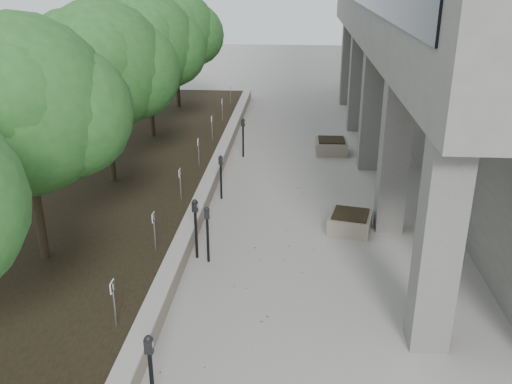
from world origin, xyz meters
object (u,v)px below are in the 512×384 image
(crabapple_tree_5, at_px, (176,49))
(crabapple_tree_2, at_px, (27,143))
(parking_meter_4, at_px, (221,177))
(planter_back, at_px, (331,146))
(parking_meter_3, at_px, (196,229))
(planter_front, at_px, (350,222))
(crabapple_tree_3, at_px, (105,94))
(parking_meter_5, at_px, (243,138))
(crabapple_tree_4, at_px, (148,66))
(parking_meter_1, at_px, (151,377))
(parking_meter_2, at_px, (208,235))

(crabapple_tree_5, bearing_deg, crabapple_tree_2, -90.00)
(parking_meter_4, height_order, planter_back, parking_meter_4)
(parking_meter_3, xyz_separation_m, parking_meter_4, (0.10, 3.76, -0.07))
(crabapple_tree_2, height_order, crabapple_tree_5, same)
(parking_meter_3, bearing_deg, planter_front, 39.60)
(crabapple_tree_3, relative_size, crabapple_tree_5, 1.00)
(crabapple_tree_3, xyz_separation_m, crabapple_tree_5, (0.00, 10.00, 0.00))
(crabapple_tree_2, height_order, parking_meter_5, crabapple_tree_2)
(planter_back, bearing_deg, planter_front, -88.60)
(parking_meter_3, bearing_deg, crabapple_tree_2, -149.92)
(crabapple_tree_4, xyz_separation_m, crabapple_tree_5, (0.00, 5.00, 0.00))
(crabapple_tree_4, bearing_deg, parking_meter_1, -75.92)
(parking_meter_3, bearing_deg, parking_meter_1, -73.22)
(parking_meter_3, bearing_deg, crabapple_tree_3, 143.73)
(crabapple_tree_2, bearing_deg, parking_meter_4, 53.86)
(parking_meter_3, distance_m, parking_meter_4, 3.76)
(planter_back, bearing_deg, parking_meter_3, -113.09)
(planter_back, bearing_deg, crabapple_tree_3, -147.04)
(crabapple_tree_2, relative_size, crabapple_tree_4, 1.00)
(crabapple_tree_5, bearing_deg, parking_meter_1, -79.49)
(crabapple_tree_4, relative_size, planter_front, 5.01)
(crabapple_tree_5, distance_m, parking_meter_2, 14.89)
(parking_meter_4, bearing_deg, parking_meter_1, -82.06)
(planter_front, bearing_deg, crabapple_tree_5, 120.36)
(crabapple_tree_4, height_order, parking_meter_3, crabapple_tree_4)
(planter_back, bearing_deg, crabapple_tree_2, -126.28)
(crabapple_tree_2, relative_size, crabapple_tree_5, 1.00)
(crabapple_tree_4, distance_m, parking_meter_5, 4.56)
(parking_meter_5, bearing_deg, crabapple_tree_5, 135.43)
(parking_meter_2, bearing_deg, crabapple_tree_5, 100.86)
(crabapple_tree_3, height_order, crabapple_tree_5, same)
(crabapple_tree_5, relative_size, planter_front, 5.01)
(parking_meter_3, height_order, planter_back, parking_meter_3)
(crabapple_tree_3, distance_m, parking_meter_4, 4.21)
(parking_meter_2, height_order, parking_meter_5, parking_meter_5)
(crabapple_tree_5, bearing_deg, parking_meter_2, -75.62)
(parking_meter_1, xyz_separation_m, parking_meter_3, (-0.23, 5.16, 0.01))
(parking_meter_1, xyz_separation_m, parking_meter_2, (0.08, 4.99, -0.04))
(crabapple_tree_4, xyz_separation_m, parking_meter_4, (3.44, -5.30, -2.42))
(crabapple_tree_3, bearing_deg, crabapple_tree_5, 90.00)
(crabapple_tree_5, distance_m, parking_meter_5, 7.60)
(parking_meter_4, distance_m, planter_back, 6.02)
(parking_meter_3, bearing_deg, parking_meter_5, 101.57)
(crabapple_tree_5, xyz_separation_m, planter_front, (7.17, -12.24, -2.87))
(crabapple_tree_5, distance_m, planter_back, 9.32)
(crabapple_tree_4, distance_m, planter_front, 10.58)
(planter_back, bearing_deg, parking_meter_5, -167.48)
(parking_meter_2, bearing_deg, planter_front, 25.98)
(crabapple_tree_5, height_order, parking_meter_2, crabapple_tree_5)
(parking_meter_2, bearing_deg, planter_back, 65.56)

